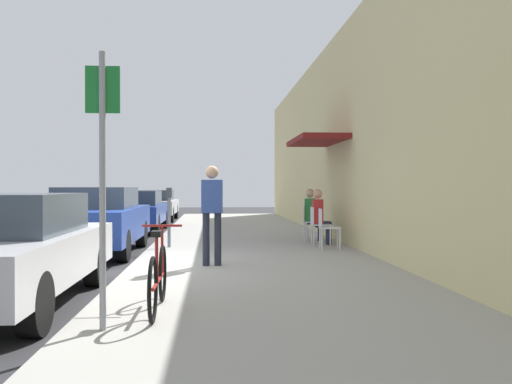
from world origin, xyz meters
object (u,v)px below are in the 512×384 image
at_px(parking_meter, 169,213).
at_px(seated_patron_1, 320,215).
at_px(cafe_chair_0, 326,226).
at_px(seated_patron_2, 312,213).
at_px(parked_car_1, 96,219).
at_px(pedestrian_standing, 212,207).
at_px(parked_car_3, 155,205).
at_px(bicycle_0, 158,278).
at_px(street_sign, 103,168).
at_px(parked_car_0, 4,248).
at_px(parked_car_2, 135,210).
at_px(cafe_chair_2, 310,220).
at_px(cafe_chair_1, 318,223).

height_order(parking_meter, seated_patron_1, parking_meter).
height_order(cafe_chair_0, seated_patron_2, seated_patron_2).
bearing_deg(parked_car_1, pedestrian_standing, -48.15).
distance_m(parked_car_3, bicycle_0, 18.33).
xyz_separation_m(bicycle_0, pedestrian_standing, (0.57, 3.42, 0.64)).
height_order(parked_car_1, street_sign, street_sign).
relative_size(parked_car_0, parking_meter, 3.33).
xyz_separation_m(parked_car_2, bicycle_0, (1.94, -12.24, -0.22)).
relative_size(seated_patron_1, cafe_chair_2, 1.48).
relative_size(parked_car_0, street_sign, 1.69).
bearing_deg(parked_car_0, bicycle_0, -25.22).
relative_size(parked_car_1, pedestrian_standing, 2.59).
bearing_deg(cafe_chair_0, bicycle_0, -117.85).
relative_size(seated_patron_1, pedestrian_standing, 0.76).
bearing_deg(cafe_chair_0, parked_car_0, -135.99).
bearing_deg(cafe_chair_2, parked_car_3, 115.14).
xyz_separation_m(parked_car_2, cafe_chair_0, (4.94, -6.55, -0.07)).
relative_size(parked_car_2, cafe_chair_0, 5.06).
distance_m(parked_car_1, bicycle_0, 6.52).
bearing_deg(parked_car_1, bicycle_0, -72.69).
bearing_deg(seated_patron_2, parking_meter, -159.52).
bearing_deg(pedestrian_standing, parking_meter, 107.88).
height_order(parked_car_2, cafe_chair_1, parked_car_2).
bearing_deg(bicycle_0, street_sign, -120.16).
bearing_deg(parked_car_0, pedestrian_standing, 44.98).
relative_size(parked_car_1, street_sign, 1.69).
relative_size(parked_car_1, seated_patron_1, 3.41).
distance_m(parked_car_1, parking_meter, 1.56).
bearing_deg(cafe_chair_2, parked_car_0, -126.11).
distance_m(parking_meter, seated_patron_1, 3.46).
bearing_deg(street_sign, parked_car_0, 132.02).
xyz_separation_m(seated_patron_1, cafe_chair_2, (-0.06, 1.03, -0.19)).
xyz_separation_m(parked_car_0, parked_car_3, (0.00, 17.31, -0.02)).
bearing_deg(street_sign, parked_car_1, 102.15).
bearing_deg(parked_car_1, parked_car_3, 90.00).
distance_m(bicycle_0, seated_patron_1, 7.34).
bearing_deg(parked_car_2, street_sign, -83.41).
bearing_deg(parked_car_2, parked_car_1, -90.00).
relative_size(parked_car_1, parking_meter, 3.33).
bearing_deg(parked_car_3, street_sign, -85.48).
height_order(parked_car_1, seated_patron_2, parked_car_1).
xyz_separation_m(cafe_chair_1, cafe_chair_2, (0.00, 1.03, 0.00)).
relative_size(parked_car_1, seated_patron_2, 3.41).
xyz_separation_m(parked_car_0, pedestrian_standing, (2.51, 2.50, 0.41)).
relative_size(cafe_chair_0, seated_patron_2, 0.67).
height_order(cafe_chair_2, pedestrian_standing, pedestrian_standing).
distance_m(cafe_chair_0, cafe_chair_1, 0.98).
height_order(seated_patron_1, pedestrian_standing, pedestrian_standing).
relative_size(street_sign, cafe_chair_0, 2.99).
relative_size(parked_car_3, parking_meter, 3.33).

